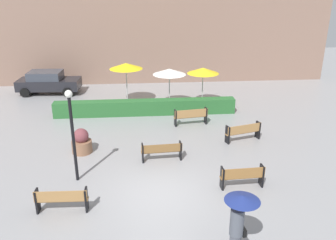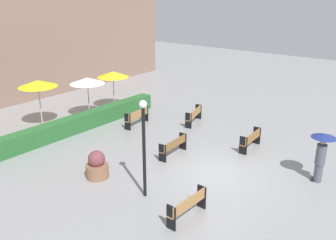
% 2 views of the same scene
% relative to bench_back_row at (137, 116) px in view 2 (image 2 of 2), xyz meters
% --- Properties ---
extents(ground_plane, '(60.00, 60.00, 0.00)m').
position_rel_bench_back_row_xyz_m(ground_plane, '(-2.14, -6.52, -0.54)').
color(ground_plane, gray).
extents(bench_back_row, '(1.86, 0.61, 0.91)m').
position_rel_bench_back_row_xyz_m(bench_back_row, '(0.00, 0.00, 0.00)').
color(bench_back_row, '#9E7242').
rests_on(bench_back_row, ground).
extents(bench_near_left, '(1.75, 0.40, 0.84)m').
position_rel_bench_back_row_xyz_m(bench_near_left, '(-5.42, -7.38, -0.04)').
color(bench_near_left, '#9E7242').
rests_on(bench_near_left, ground).
extents(bench_far_right, '(1.84, 0.83, 0.87)m').
position_rel_bench_back_row_xyz_m(bench_far_right, '(2.24, -2.28, -0.02)').
color(bench_far_right, '#9E7242').
rests_on(bench_far_right, ground).
extents(bench_mid_center, '(1.78, 0.48, 0.81)m').
position_rel_bench_back_row_xyz_m(bench_mid_center, '(-1.85, -4.00, -0.06)').
color(bench_mid_center, brown).
rests_on(bench_mid_center, ground).
extents(bench_near_right, '(1.66, 0.44, 0.86)m').
position_rel_bench_back_row_xyz_m(bench_near_right, '(1.01, -6.41, -0.04)').
color(bench_near_right, olive).
rests_on(bench_near_right, ground).
extents(pedestrian_with_umbrella, '(0.96, 0.96, 1.99)m').
position_rel_bench_back_row_xyz_m(pedestrian_with_umbrella, '(-0.16, -9.90, 0.75)').
color(pedestrian_with_umbrella, '#4C515B').
rests_on(pedestrian_with_umbrella, ground).
extents(planter_pot, '(0.91, 0.91, 1.15)m').
position_rel_bench_back_row_xyz_m(planter_pot, '(-5.41, -2.88, -0.04)').
color(planter_pot, brown).
rests_on(planter_pot, ground).
extents(lamp_post, '(0.28, 0.28, 3.66)m').
position_rel_bench_back_row_xyz_m(lamp_post, '(-5.25, -5.32, 1.72)').
color(lamp_post, black).
rests_on(lamp_post, ground).
extents(patio_umbrella_yellow, '(2.04, 2.04, 2.66)m').
position_rel_bench_back_row_xyz_m(patio_umbrella_yellow, '(-3.51, 3.84, 1.94)').
color(patio_umbrella_yellow, silver).
rests_on(patio_umbrella_yellow, ground).
extents(patio_umbrella_white, '(2.00, 2.00, 2.45)m').
position_rel_bench_back_row_xyz_m(patio_umbrella_white, '(-0.90, 2.99, 1.73)').
color(patio_umbrella_white, silver).
rests_on(patio_umbrella_white, ground).
extents(patio_umbrella_yellow_far, '(1.93, 1.93, 2.46)m').
position_rel_bench_back_row_xyz_m(patio_umbrella_yellow_far, '(1.15, 3.06, 1.74)').
color(patio_umbrella_yellow_far, silver).
rests_on(patio_umbrella_yellow_far, ground).
extents(hedge_strip, '(10.54, 0.70, 0.87)m').
position_rel_bench_back_row_xyz_m(hedge_strip, '(-2.42, 1.88, -0.10)').
color(hedge_strip, '#28602D').
rests_on(hedge_strip, ground).
extents(building_facade, '(28.00, 1.20, 10.54)m').
position_rel_bench_back_row_xyz_m(building_facade, '(-2.14, 9.48, 4.73)').
color(building_facade, '#846656').
rests_on(building_facade, ground).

